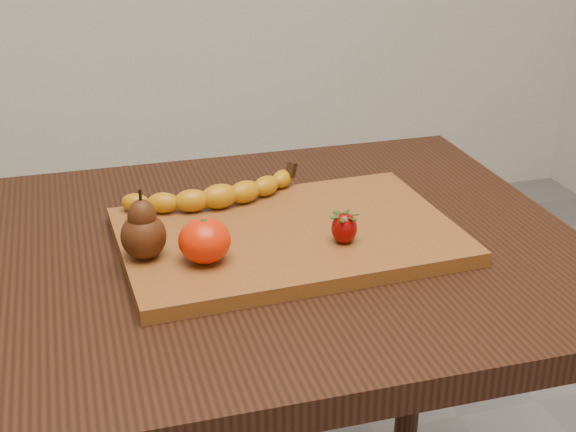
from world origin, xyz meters
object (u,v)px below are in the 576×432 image
object	(u,v)px
pear	(143,224)
mandarin	(205,241)
table	(219,311)
cutting_board	(288,236)

from	to	relation	value
pear	mandarin	size ratio (longest dim) A/B	1.36
mandarin	pear	bearing A→B (deg)	155.74
table	pear	size ratio (longest dim) A/B	11.12
pear	cutting_board	bearing A→B (deg)	7.88
cutting_board	mandarin	bearing A→B (deg)	-157.16
cutting_board	mandarin	size ratio (longest dim) A/B	6.82
table	cutting_board	world-z (taller)	cutting_board
pear	mandarin	distance (m)	0.08
cutting_board	mandarin	xyz separation A→B (m)	(-0.12, -0.06, 0.04)
cutting_board	table	bearing A→B (deg)	172.01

